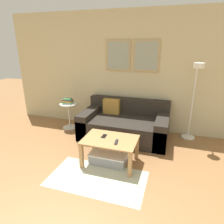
% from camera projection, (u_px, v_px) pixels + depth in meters
% --- Properties ---
extents(wall_back, '(5.60, 0.09, 2.55)m').
position_uv_depth(wall_back, '(126.00, 72.00, 4.37)').
color(wall_back, '#C6BC93').
rests_on(wall_back, ground_plane).
extents(area_rug, '(1.42, 0.78, 0.01)m').
position_uv_depth(area_rug, '(97.00, 178.00, 2.94)').
color(area_rug, '#B2B79E').
rests_on(area_rug, ground_plane).
extents(couch, '(1.77, 1.00, 0.74)m').
position_uv_depth(couch, '(125.00, 124.00, 4.20)').
color(couch, '#28231E').
rests_on(couch, ground_plane).
extents(coffee_table, '(0.86, 0.59, 0.44)m').
position_uv_depth(coffee_table, '(110.00, 144.00, 3.21)').
color(coffee_table, '#AD7F4C').
rests_on(coffee_table, ground_plane).
extents(storage_bin, '(0.61, 0.35, 0.18)m').
position_uv_depth(storage_bin, '(109.00, 158.00, 3.30)').
color(storage_bin, gray).
rests_on(storage_bin, ground_plane).
extents(floor_lamp, '(0.27, 0.53, 1.57)m').
position_uv_depth(floor_lamp, '(195.00, 94.00, 3.75)').
color(floor_lamp, white).
rests_on(floor_lamp, ground_plane).
extents(side_table, '(0.40, 0.40, 0.59)m').
position_uv_depth(side_table, '(69.00, 113.00, 4.59)').
color(side_table, silver).
rests_on(side_table, ground_plane).
extents(book_stack, '(0.25, 0.18, 0.12)m').
position_uv_depth(book_stack, '(68.00, 101.00, 4.49)').
color(book_stack, silver).
rests_on(book_stack, side_table).
extents(remote_control, '(0.06, 0.15, 0.02)m').
position_uv_depth(remote_control, '(116.00, 142.00, 3.06)').
color(remote_control, '#232328').
rests_on(remote_control, coffee_table).
extents(cell_phone, '(0.07, 0.14, 0.01)m').
position_uv_depth(cell_phone, '(104.00, 136.00, 3.27)').
color(cell_phone, black).
rests_on(cell_phone, coffee_table).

